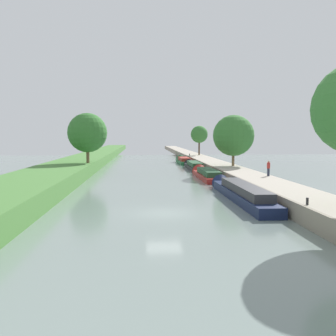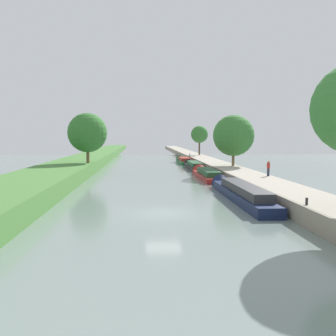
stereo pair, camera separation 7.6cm
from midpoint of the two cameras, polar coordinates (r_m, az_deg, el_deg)
ground_plane at (r=26.22m, az=-0.69°, el=-7.02°), size 160.00×160.00×0.00m
right_towpath at (r=28.65m, az=20.66°, el=-5.10°), size 4.07×260.00×1.20m
stone_quay at (r=27.81m, az=16.60°, el=-5.23°), size 0.25×260.00×1.25m
narrowboat_navy at (r=32.42m, az=11.03°, el=-3.71°), size 1.94×16.07×1.98m
narrowboat_red at (r=48.00m, az=5.91°, el=-0.96°), size 2.17×12.38×2.06m
narrowboat_black at (r=61.08m, az=3.92°, el=0.34°), size 2.00×11.66×1.90m
narrowboat_green at (r=74.11m, az=2.33°, el=1.16°), size 2.13×11.85×2.02m
tree_rightbank_midnear at (r=53.08m, az=10.06°, el=4.96°), size 5.81×5.81×7.21m
tree_rightbank_midfar at (r=82.36m, az=4.83°, el=5.20°), size 3.79×3.79×6.50m
tree_leftbank_downstream at (r=53.11m, az=-12.40°, el=5.35°), size 5.52×5.52×7.02m
person_walking at (r=40.50m, az=15.23°, el=0.02°), size 0.34×0.34×1.66m
mooring_bollard_near at (r=24.45m, az=20.67°, el=-4.84°), size 0.16×0.16×0.45m
mooring_bollard_far at (r=79.15m, az=3.33°, el=2.06°), size 0.16×0.16×0.45m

